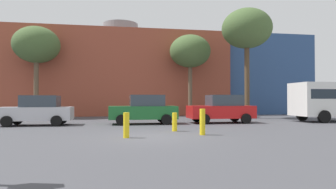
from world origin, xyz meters
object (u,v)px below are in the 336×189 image
parked_car_2 (144,110)px  bare_tree_2 (190,52)px  bare_tree_0 (37,45)px  bollard_yellow_0 (175,122)px  bollard_yellow_1 (202,122)px  bollard_yellow_2 (126,125)px  bare_tree_1 (247,29)px  parked_car_1 (37,111)px  parked_car_3 (221,109)px

parked_car_2 → bare_tree_2: bare_tree_2 is taller
bare_tree_0 → bollard_yellow_0: bare_tree_0 is taller
bollard_yellow_0 → bollard_yellow_1: 1.94m
parked_car_2 → bollard_yellow_2: 6.92m
bare_tree_0 → bollard_yellow_1: (10.38, -14.06, -5.57)m
bare_tree_1 → bollard_yellow_2: bearing=-133.0°
parked_car_1 → bare_tree_1: 17.09m
bollard_yellow_1 → bare_tree_2: bearing=78.0°
parked_car_2 → bare_tree_0: bare_tree_0 is taller
parked_car_2 → bare_tree_1: bare_tree_1 is taller
bare_tree_0 → bollard_yellow_1: bare_tree_0 is taller
bare_tree_0 → bollard_yellow_2: bare_tree_0 is taller
parked_car_3 → bare_tree_1: size_ratio=0.47×
bare_tree_2 → bollard_yellow_1: size_ratio=6.63×
parked_car_3 → bollard_yellow_2: (-6.46, -6.78, -0.41)m
parked_car_2 → bollard_yellow_1: (1.97, -6.34, -0.35)m
parked_car_2 → parked_car_1: bearing=0.0°
parked_car_3 → bollard_yellow_1: 7.10m
parked_car_3 → bollard_yellow_1: (-3.17, -6.34, -0.35)m
bare_tree_1 → parked_car_1: bearing=-164.7°
parked_car_1 → parked_car_2: 6.37m
parked_car_2 → bollard_yellow_1: bearing=107.3°
parked_car_2 → bollard_yellow_1: 6.65m
bare_tree_0 → bare_tree_1: bare_tree_1 is taller
parked_car_1 → parked_car_2: (6.37, 0.00, 0.02)m
bollard_yellow_0 → bollard_yellow_2: bollard_yellow_2 is taller
bollard_yellow_2 → bare_tree_2: bearing=66.6°
bollard_yellow_0 → bare_tree_0: bearing=127.6°
bollard_yellow_1 → bollard_yellow_2: bearing=-172.5°
bare_tree_1 → bare_tree_2: bearing=138.5°
bare_tree_2 → bollard_yellow_0: 14.01m
bare_tree_0 → bollard_yellow_0: 16.57m
bollard_yellow_0 → bare_tree_2: bearing=72.6°
parked_car_1 → bollard_yellow_1: 10.49m
parked_car_2 → bare_tree_0: (-8.41, 7.72, 5.22)m
bare_tree_1 → bollard_yellow_0: bare_tree_1 is taller
parked_car_1 → bare_tree_2: bare_tree_2 is taller
bollard_yellow_2 → bare_tree_0: bearing=116.1°
bare_tree_2 → bollard_yellow_0: bearing=-107.4°
bare_tree_1 → bollard_yellow_1: (-6.91, -10.51, -6.80)m
parked_car_1 → bollard_yellow_2: 8.46m
bare_tree_1 → bollard_yellow_0: size_ratio=10.05×
parked_car_2 → parked_car_3: bearing=180.0°
bare_tree_0 → bollard_yellow_0: (9.49, -12.34, -5.68)m
bollard_yellow_1 → bare_tree_0: bearing=126.4°
parked_car_1 → bollard_yellow_1: parked_car_1 is taller
parked_car_1 → bare_tree_2: (11.31, 7.66, 5.07)m
parked_car_3 → bare_tree_0: (-13.56, 7.72, 5.21)m
parked_car_1 → bare_tree_0: bearing=-75.2°
parked_car_3 → bare_tree_2: (-0.21, 7.66, 5.04)m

